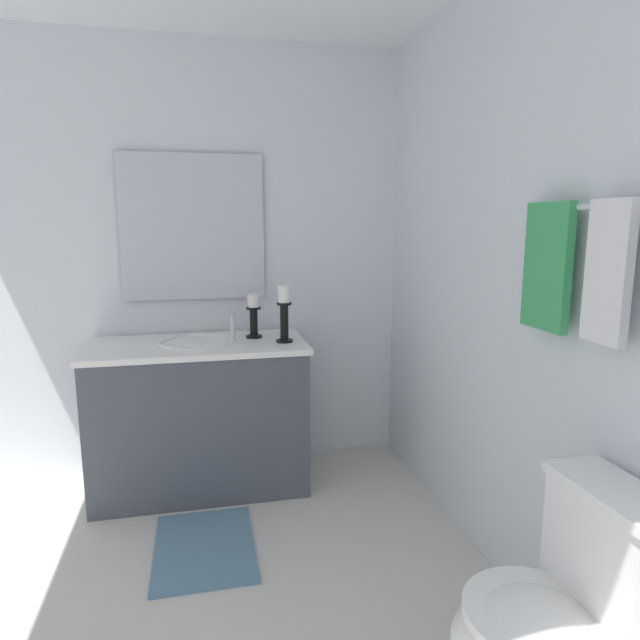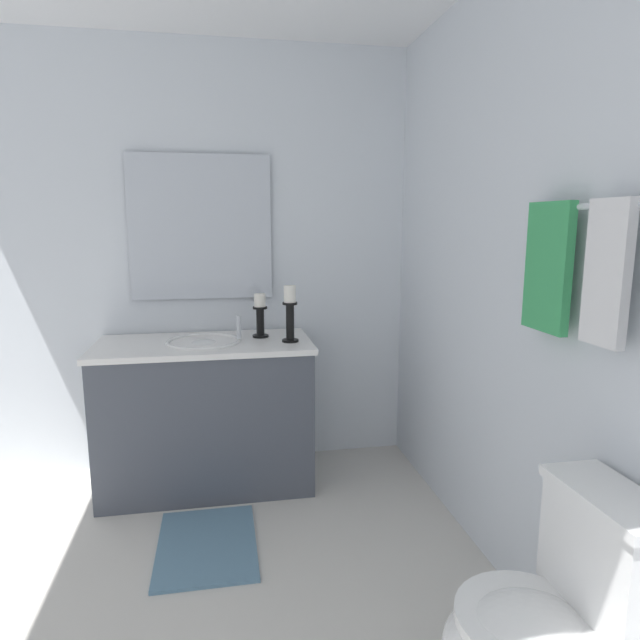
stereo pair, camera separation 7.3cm
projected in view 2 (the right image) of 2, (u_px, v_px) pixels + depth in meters
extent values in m
cube|color=beige|center=(175.00, 609.00, 2.08)|extent=(2.66, 2.69, 0.02)
cube|color=silver|center=(517.00, 281.00, 2.10)|extent=(2.66, 0.04, 2.45)
cube|color=silver|center=(182.00, 262.00, 3.15)|extent=(0.04, 2.69, 2.45)
cube|color=#474C56|center=(207.00, 416.00, 3.00)|extent=(0.55, 1.12, 0.78)
cube|color=white|center=(204.00, 345.00, 2.93)|extent=(0.58, 1.15, 0.03)
sphere|color=black|center=(101.00, 410.00, 2.99)|extent=(0.02, 0.02, 0.02)
sphere|color=black|center=(93.00, 423.00, 2.80)|extent=(0.02, 0.02, 0.02)
ellipsoid|color=white|center=(204.00, 351.00, 2.93)|extent=(0.38, 0.30, 0.11)
torus|color=white|center=(204.00, 341.00, 2.93)|extent=(0.40, 0.40, 0.02)
cylinder|color=silver|center=(239.00, 328.00, 2.95)|extent=(0.02, 0.02, 0.14)
cube|color=silver|center=(201.00, 228.00, 3.09)|extent=(0.02, 0.80, 0.81)
cylinder|color=black|center=(290.00, 340.00, 2.94)|extent=(0.09, 0.09, 0.01)
cylinder|color=black|center=(290.00, 323.00, 2.92)|extent=(0.04, 0.04, 0.20)
cylinder|color=black|center=(290.00, 303.00, 2.90)|extent=(0.08, 0.08, 0.01)
cylinder|color=white|center=(290.00, 294.00, 2.89)|extent=(0.06, 0.06, 0.09)
cylinder|color=black|center=(261.00, 336.00, 3.06)|extent=(0.09, 0.09, 0.01)
cylinder|color=black|center=(260.00, 323.00, 3.04)|extent=(0.04, 0.04, 0.16)
cylinder|color=black|center=(260.00, 308.00, 3.03)|extent=(0.08, 0.08, 0.01)
cylinder|color=white|center=(260.00, 300.00, 3.02)|extent=(0.06, 0.06, 0.07)
cylinder|color=white|center=(528.00, 621.00, 1.45)|extent=(0.39, 0.39, 0.03)
cube|color=white|center=(607.00, 558.00, 1.46)|extent=(0.36, 0.17, 0.32)
cube|color=white|center=(613.00, 498.00, 1.43)|extent=(0.38, 0.19, 0.03)
cylinder|color=silver|center=(619.00, 205.00, 1.47)|extent=(0.83, 0.02, 0.02)
cube|color=#389E59|center=(548.00, 267.00, 1.77)|extent=(0.22, 0.03, 0.42)
cube|color=white|center=(607.00, 273.00, 1.50)|extent=(0.16, 0.03, 0.41)
cube|color=slate|center=(207.00, 545.00, 2.46)|extent=(0.60, 0.44, 0.02)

